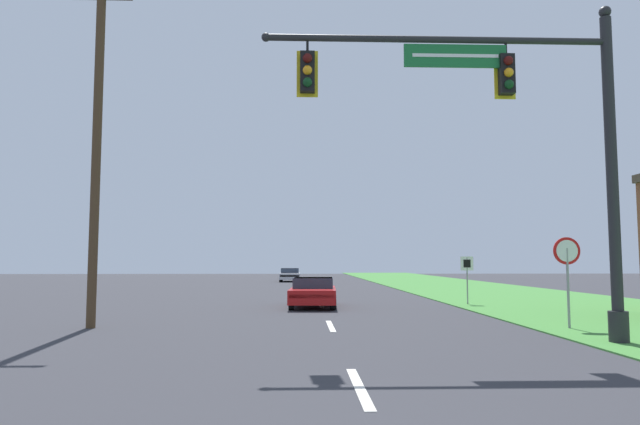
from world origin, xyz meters
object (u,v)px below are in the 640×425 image
Objects in this scene: signal_mast at (527,135)px; far_car at (290,275)px; car_ahead at (313,292)px; stop_sign at (567,262)px; utility_pole_near at (97,138)px; route_sign_post at (467,269)px.

signal_mast reaches higher than far_car.
signal_mast is 1.91× the size of car_ahead.
stop_sign is at bearing -49.05° from car_ahead.
signal_mast is 11.76m from utility_pole_near.
route_sign_post reaches higher than car_ahead.
far_car is at bearing 82.09° from utility_pole_near.
signal_mast reaches higher than route_sign_post.
stop_sign is 1.23× the size of route_sign_post.
signal_mast is 12.39m from car_ahead.
route_sign_post is at bearing 7.17° from car_ahead.
far_car is at bearing 99.01° from signal_mast.
utility_pole_near reaches higher than car_ahead.
far_car is 2.15× the size of route_sign_post.
signal_mast is at bearing -17.43° from utility_pole_near.
utility_pole_near reaches higher than far_car.
far_car is 0.41× the size of utility_pole_near.
far_car is 36.44m from utility_pole_near.
stop_sign is 0.24× the size of utility_pole_near.
utility_pole_near is (-4.97, -35.78, 4.84)m from far_car.
stop_sign is at bearing -3.51° from utility_pole_near.
far_car is at bearing 102.85° from stop_sign.
stop_sign is (2.12, 2.70, -2.95)m from signal_mast.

